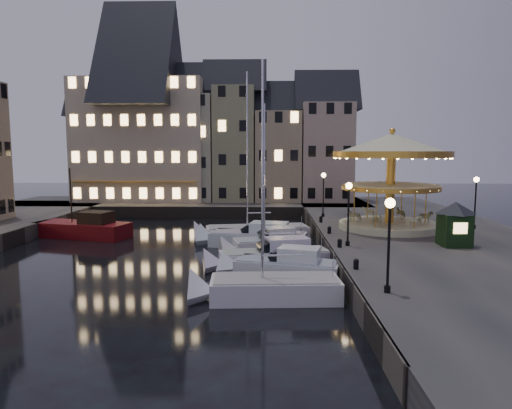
{
  "coord_description": "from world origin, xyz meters",
  "views": [
    {
      "loc": [
        1.96,
        -28.54,
        7.43
      ],
      "look_at": [
        1.0,
        8.0,
        3.2
      ],
      "focal_mm": 32.0,
      "sensor_mm": 36.0,
      "label": 1
    }
  ],
  "objects_px": {
    "ticket_kiosk": "(455,216)",
    "bollard_d": "(321,219)",
    "bollard_b": "(340,243)",
    "streetlamp_b": "(349,205)",
    "streetlamp_c": "(323,188)",
    "red_fishing_boat": "(84,229)",
    "motorboat_d": "(266,246)",
    "motorboat_f": "(251,233)",
    "bollard_a": "(356,263)",
    "carousel": "(391,163)",
    "bollard_c": "(329,230)",
    "motorboat_e": "(253,238)",
    "motorboat_c": "(268,258)",
    "motorboat_b": "(280,268)",
    "streetlamp_d": "(476,195)",
    "motorboat_a": "(264,290)",
    "streetlamp_a": "(389,231)"
  },
  "relations": [
    {
      "from": "streetlamp_d",
      "to": "red_fishing_boat",
      "type": "height_order",
      "value": "red_fishing_boat"
    },
    {
      "from": "bollard_d",
      "to": "carousel",
      "type": "xyz_separation_m",
      "value": [
        5.12,
        -3.11,
        4.97
      ]
    },
    {
      "from": "motorboat_c",
      "to": "motorboat_f",
      "type": "distance_m",
      "value": 9.8
    },
    {
      "from": "carousel",
      "to": "bollard_c",
      "type": "bearing_deg",
      "value": -154.99
    },
    {
      "from": "streetlamp_a",
      "to": "motorboat_b",
      "type": "height_order",
      "value": "streetlamp_a"
    },
    {
      "from": "bollard_b",
      "to": "bollard_d",
      "type": "bearing_deg",
      "value": 90.0
    },
    {
      "from": "bollard_c",
      "to": "carousel",
      "type": "xyz_separation_m",
      "value": [
        5.12,
        2.39,
        4.97
      ]
    },
    {
      "from": "motorboat_a",
      "to": "motorboat_f",
      "type": "distance_m",
      "value": 16.06
    },
    {
      "from": "streetlamp_b",
      "to": "motorboat_c",
      "type": "xyz_separation_m",
      "value": [
        -5.19,
        -0.92,
        -3.34
      ]
    },
    {
      "from": "ticket_kiosk",
      "to": "streetlamp_d",
      "type": "bearing_deg",
      "value": 57.61
    },
    {
      "from": "motorboat_d",
      "to": "ticket_kiosk",
      "type": "distance_m",
      "value": 12.98
    },
    {
      "from": "motorboat_d",
      "to": "carousel",
      "type": "height_order",
      "value": "carousel"
    },
    {
      "from": "bollard_c",
      "to": "motorboat_e",
      "type": "distance_m",
      "value": 6.06
    },
    {
      "from": "bollard_b",
      "to": "bollard_c",
      "type": "height_order",
      "value": "same"
    },
    {
      "from": "streetlamp_c",
      "to": "streetlamp_b",
      "type": "bearing_deg",
      "value": -90.0
    },
    {
      "from": "bollard_c",
      "to": "ticket_kiosk",
      "type": "relative_size",
      "value": 0.17
    },
    {
      "from": "bollard_a",
      "to": "carousel",
      "type": "distance_m",
      "value": 14.73
    },
    {
      "from": "streetlamp_c",
      "to": "red_fishing_boat",
      "type": "relative_size",
      "value": 0.47
    },
    {
      "from": "bollard_d",
      "to": "motorboat_b",
      "type": "relative_size",
      "value": 0.08
    },
    {
      "from": "bollard_c",
      "to": "motorboat_e",
      "type": "relative_size",
      "value": 0.07
    },
    {
      "from": "carousel",
      "to": "motorboat_a",
      "type": "bearing_deg",
      "value": -125.15
    },
    {
      "from": "bollard_d",
      "to": "motorboat_f",
      "type": "distance_m",
      "value": 6.32
    },
    {
      "from": "streetlamp_c",
      "to": "ticket_kiosk",
      "type": "bearing_deg",
      "value": -62.43
    },
    {
      "from": "streetlamp_c",
      "to": "red_fishing_boat",
      "type": "xyz_separation_m",
      "value": [
        -21.32,
        -4.15,
        -3.3
      ]
    },
    {
      "from": "streetlamp_b",
      "to": "bollard_c",
      "type": "relative_size",
      "value": 7.32
    },
    {
      "from": "motorboat_e",
      "to": "bollard_d",
      "type": "bearing_deg",
      "value": 34.99
    },
    {
      "from": "streetlamp_c",
      "to": "carousel",
      "type": "xyz_separation_m",
      "value": [
        4.52,
        -6.61,
        2.56
      ]
    },
    {
      "from": "bollard_b",
      "to": "red_fishing_boat",
      "type": "xyz_separation_m",
      "value": [
        -20.72,
        9.85,
        -0.89
      ]
    },
    {
      "from": "bollard_a",
      "to": "motorboat_f",
      "type": "bearing_deg",
      "value": 112.47
    },
    {
      "from": "motorboat_b",
      "to": "motorboat_f",
      "type": "distance_m",
      "value": 12.31
    },
    {
      "from": "motorboat_c",
      "to": "motorboat_d",
      "type": "distance_m",
      "value": 4.04
    },
    {
      "from": "bollard_c",
      "to": "bollard_d",
      "type": "bearing_deg",
      "value": 90.0
    },
    {
      "from": "motorboat_a",
      "to": "red_fishing_boat",
      "type": "relative_size",
      "value": 1.43
    },
    {
      "from": "streetlamp_d",
      "to": "red_fishing_boat",
      "type": "xyz_separation_m",
      "value": [
        -32.62,
        2.35,
        -3.3
      ]
    },
    {
      "from": "streetlamp_a",
      "to": "red_fishing_boat",
      "type": "bearing_deg",
      "value": 137.78
    },
    {
      "from": "bollard_b",
      "to": "ticket_kiosk",
      "type": "xyz_separation_m",
      "value": [
        7.56,
        0.66,
        1.66
      ]
    },
    {
      "from": "motorboat_f",
      "to": "bollard_a",
      "type": "bearing_deg",
      "value": -67.53
    },
    {
      "from": "bollard_a",
      "to": "motorboat_a",
      "type": "distance_m",
      "value": 5.11
    },
    {
      "from": "motorboat_d",
      "to": "motorboat_f",
      "type": "height_order",
      "value": "motorboat_f"
    },
    {
      "from": "streetlamp_b",
      "to": "motorboat_e",
      "type": "distance_m",
      "value": 9.36
    },
    {
      "from": "bollard_b",
      "to": "streetlamp_b",
      "type": "bearing_deg",
      "value": 39.81
    },
    {
      "from": "streetlamp_b",
      "to": "motorboat_a",
      "type": "distance_m",
      "value": 9.71
    },
    {
      "from": "streetlamp_b",
      "to": "red_fishing_boat",
      "type": "bearing_deg",
      "value": 156.33
    },
    {
      "from": "motorboat_b",
      "to": "motorboat_c",
      "type": "distance_m",
      "value": 2.52
    },
    {
      "from": "ticket_kiosk",
      "to": "bollard_d",
      "type": "bearing_deg",
      "value": 127.56
    },
    {
      "from": "streetlamp_d",
      "to": "motorboat_a",
      "type": "relative_size",
      "value": 0.33
    },
    {
      "from": "streetlamp_c",
      "to": "bollard_a",
      "type": "distance_m",
      "value": 19.66
    },
    {
      "from": "motorboat_a",
      "to": "bollard_d",
      "type": "bearing_deg",
      "value": 74.34
    },
    {
      "from": "streetlamp_c",
      "to": "motorboat_d",
      "type": "relative_size",
      "value": 0.64
    },
    {
      "from": "motorboat_e",
      "to": "bollard_c",
      "type": "bearing_deg",
      "value": -13.86
    }
  ]
}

